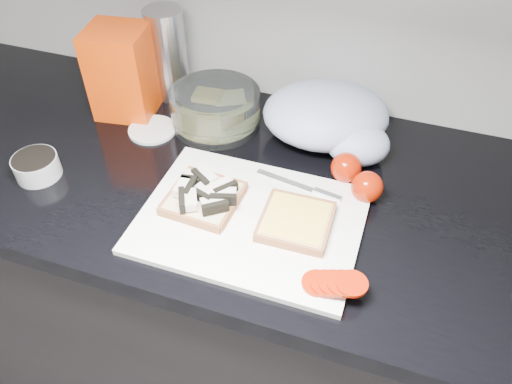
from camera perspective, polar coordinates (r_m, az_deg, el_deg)
base_cabinet at (r=1.40m, az=-4.46°, el=-11.67°), size 3.50×0.60×0.86m
countertop at (r=1.06m, az=-5.77°, el=2.28°), size 3.50×0.64×0.04m
cutting_board at (r=0.92m, az=-0.61°, el=-3.21°), size 0.40×0.30×0.01m
bread_left at (r=0.94m, az=-5.95°, el=-0.47°), size 0.14×0.14×0.04m
bread_right at (r=0.90m, az=4.60°, el=-3.36°), size 0.13×0.13×0.02m
tomato_slices at (r=0.82m, az=8.94°, el=-10.27°), size 0.12×0.07×0.02m
knife at (r=0.97m, az=6.08°, el=0.40°), size 0.18×0.04×0.01m
seed_tub at (r=1.09m, az=-23.82°, el=2.80°), size 0.09×0.09×0.05m
tub_lid at (r=1.15m, az=-11.76°, el=6.97°), size 0.14×0.14×0.01m
glass_bowl at (r=1.13m, az=-4.63°, el=9.48°), size 0.20×0.20×0.08m
bread_bag at (r=1.18m, az=-15.02°, el=13.10°), size 0.14×0.14×0.20m
steel_canister at (r=1.22m, az=-10.05°, el=15.26°), size 0.09×0.09×0.21m
grocery_bag at (r=1.08m, az=8.47°, el=8.30°), size 0.32×0.28×0.12m
whole_tomatoes at (r=0.98m, az=11.40°, el=1.68°), size 0.11×0.10×0.06m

